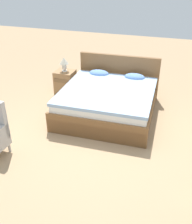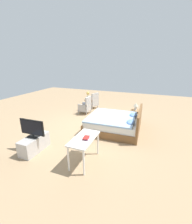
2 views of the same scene
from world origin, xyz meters
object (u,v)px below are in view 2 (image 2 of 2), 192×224
armchair_by_window_left (93,102)px  side_table (88,104)px  bed (115,123)px  flower_vase (88,95)px  armchair_by_window_right (86,107)px  vanity_desk (84,141)px  nightstand (135,116)px  tv_flatscreen (32,128)px  tv_stand (34,144)px  book_stack (86,138)px  table_lamp (136,105)px

armchair_by_window_left → side_table: bearing=-10.3°
bed → flower_vase: 2.89m
armchair_by_window_right → vanity_desk: armchair_by_window_right is taller
armchair_by_window_left → nightstand: bearing=65.1°
tv_flatscreen → armchair_by_window_right: bearing=-179.3°
nightstand → armchair_by_window_left: bearing=-114.9°
armchair_by_window_right → vanity_desk: bearing=24.8°
tv_stand → book_stack: 1.81m
nightstand → side_table: bearing=-104.6°
tv_flatscreen → table_lamp: bearing=144.9°
armchair_by_window_right → armchair_by_window_left: bearing=-179.8°
bed → armchair_by_window_left: (-2.46, -1.96, 0.08)m
side_table → nightstand: bearing=75.4°
tv_flatscreen → armchair_by_window_left: bearing=-179.4°
armchair_by_window_right → table_lamp: 2.61m
nightstand → book_stack: bearing=-12.6°
armchair_by_window_left → table_lamp: 2.87m
flower_vase → table_lamp: 2.76m
side_table → flower_vase: flower_vase is taller
armchair_by_window_right → flower_vase: flower_vase is taller
side_table → bed: bearing=46.3°
side_table → table_lamp: table_lamp is taller
flower_vase → nightstand: 2.83m
vanity_desk → nightstand: bearing=166.1°
nightstand → table_lamp: size_ratio=1.65×
flower_vase → vanity_desk: size_ratio=0.46×
side_table → table_lamp: size_ratio=1.81×
armchair_by_window_right → table_lamp: (0.17, 2.58, 0.39)m
armchair_by_window_left → vanity_desk: 5.02m
tv_flatscreen → vanity_desk: 1.66m
vanity_desk → flower_vase: bearing=-156.9°
armchair_by_window_right → book_stack: 4.14m
bed → armchair_by_window_left: bearing=-141.5°
armchair_by_window_right → book_stack: armchair_by_window_right is taller
armchair_by_window_left → table_lamp: bearing=65.1°
bed → armchair_by_window_left: bed is taller
book_stack → bed: bearing=175.8°
armchair_by_window_left → bed: bearing=38.5°
nightstand → tv_stand: nightstand is taller
nightstand → tv_flatscreen: tv_flatscreen is taller
armchair_by_window_right → tv_stand: bearing=0.7°
side_table → nightstand: side_table is taller
bed → flower_vase: size_ratio=4.35×
tv_stand → book_stack: size_ratio=4.22×
bed → nightstand: bed is taller
tv_stand → nightstand: bearing=144.8°
table_lamp → tv_flatscreen: bearing=-35.1°
bed → tv_stand: 3.01m
flower_vase → tv_flatscreen: size_ratio=0.59×
table_lamp → tv_stand: bearing=-35.2°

